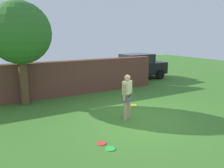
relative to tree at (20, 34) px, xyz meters
The scene contains 8 objects.
ground_plane 5.88m from the tree, 49.87° to the right, with size 40.00×40.00×0.00m, color #3D7528.
brick_wall 2.84m from the tree, 19.20° to the left, with size 10.53×0.50×1.72m, color brown.
tree is the anchor object (origin of this frame).
person 5.09m from the tree, 51.78° to the right, with size 0.48×0.37×1.62m.
car 8.15m from the tree, 16.73° to the left, with size 4.30×2.14×1.72m.
frisbee_yellow 5.57m from the tree, 31.30° to the right, with size 0.27×0.27×0.02m, color yellow.
frisbee_red 5.84m from the tree, 75.88° to the right, with size 0.27×0.27×0.02m, color red.
frisbee_green 6.18m from the tree, 76.15° to the right, with size 0.27×0.27×0.02m, color green.
Camera 1 is at (-4.60, -6.12, 2.95)m, focal length 35.95 mm.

